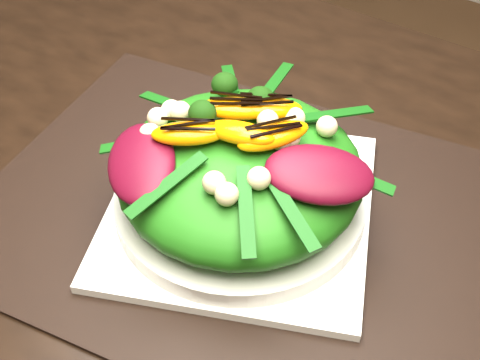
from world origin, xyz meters
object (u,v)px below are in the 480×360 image
Objects in this scene: lettuce_mound at (240,171)px; salad_bowl at (240,198)px; orange_segment at (227,117)px; dining_table at (56,173)px; plate_base at (240,208)px; placemat at (240,213)px.

salad_bowl is at bearing 90.00° from lettuce_mound.
salad_bowl is 3.67× the size of orange_segment.
dining_table reaches higher than lettuce_mound.
dining_table is 6.62× the size of plate_base.
dining_table is 25.20× the size of orange_segment.
plate_base is 3.80× the size of orange_segment.
lettuce_mound reaches higher than salad_bowl.
plate_base is at bearing 90.00° from placemat.
plate_base is at bearing -24.39° from orange_segment.
salad_bowl is (0.21, 0.05, 0.04)m from dining_table.
salad_bowl is at bearing -24.39° from orange_segment.
plate_base is 1.09× the size of lettuce_mound.
dining_table is 0.21m from plate_base.
salad_bowl is (0.00, 0.00, 0.02)m from placemat.
salad_bowl is at bearing 90.00° from plate_base.
salad_bowl is (0.00, 0.00, 0.01)m from plate_base.
orange_segment is at bearing 155.61° from salad_bowl.
orange_segment reaches higher than lettuce_mound.
placemat is 2.02× the size of plate_base.
placemat is 2.09× the size of salad_bowl.
lettuce_mound is at bearing 13.03° from dining_table.
lettuce_mound is at bearing -24.39° from orange_segment.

